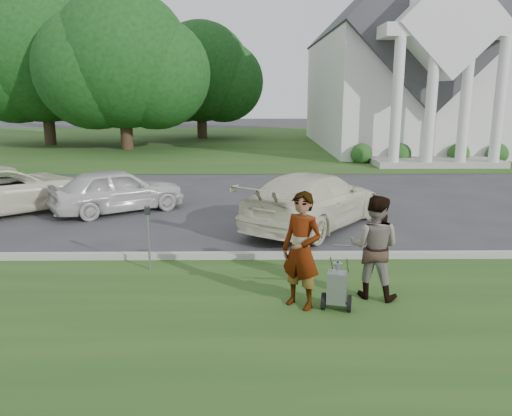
{
  "coord_description": "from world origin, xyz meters",
  "views": [
    {
      "loc": [
        -0.22,
        -9.75,
        3.53
      ],
      "look_at": [
        -0.1,
        0.0,
        1.27
      ],
      "focal_mm": 35.0,
      "sensor_mm": 36.0,
      "label": 1
    }
  ],
  "objects_px": {
    "church": "(395,53)",
    "striping_cart": "(337,288)",
    "tree_far": "(43,59)",
    "person_right": "(374,248)",
    "tree_left": "(122,66)",
    "parking_meter_near": "(148,230)",
    "car_c": "(314,200)",
    "car_b": "(118,190)",
    "person_left": "(301,251)",
    "tree_back": "(201,76)",
    "car_a": "(7,189)"
  },
  "relations": [
    {
      "from": "tree_left",
      "to": "striping_cart",
      "type": "relative_size",
      "value": 10.32
    },
    {
      "from": "tree_far",
      "to": "striping_cart",
      "type": "bearing_deg",
      "value": -60.64
    },
    {
      "from": "person_left",
      "to": "person_right",
      "type": "height_order",
      "value": "person_left"
    },
    {
      "from": "car_a",
      "to": "tree_back",
      "type": "bearing_deg",
      "value": -50.14
    },
    {
      "from": "church",
      "to": "tree_back",
      "type": "distance_m",
      "value": 14.77
    },
    {
      "from": "person_left",
      "to": "car_c",
      "type": "bearing_deg",
      "value": 119.04
    },
    {
      "from": "person_right",
      "to": "car_b",
      "type": "height_order",
      "value": "person_right"
    },
    {
      "from": "parking_meter_near",
      "to": "car_c",
      "type": "height_order",
      "value": "car_c"
    },
    {
      "from": "striping_cart",
      "to": "parking_meter_near",
      "type": "bearing_deg",
      "value": 165.09
    },
    {
      "from": "person_right",
      "to": "parking_meter_near",
      "type": "relative_size",
      "value": 1.35
    },
    {
      "from": "tree_far",
      "to": "person_left",
      "type": "bearing_deg",
      "value": -61.47
    },
    {
      "from": "tree_far",
      "to": "person_right",
      "type": "height_order",
      "value": "tree_far"
    },
    {
      "from": "car_a",
      "to": "car_c",
      "type": "xyz_separation_m",
      "value": [
        8.98,
        -1.74,
        0.03
      ]
    },
    {
      "from": "church",
      "to": "person_right",
      "type": "bearing_deg",
      "value": -106.02
    },
    {
      "from": "striping_cart",
      "to": "parking_meter_near",
      "type": "height_order",
      "value": "parking_meter_near"
    },
    {
      "from": "church",
      "to": "person_right",
      "type": "relative_size",
      "value": 13.21
    },
    {
      "from": "tree_left",
      "to": "parking_meter_near",
      "type": "xyz_separation_m",
      "value": [
        5.75,
        -22.1,
        -4.26
      ]
    },
    {
      "from": "person_left",
      "to": "car_b",
      "type": "xyz_separation_m",
      "value": [
        -4.83,
        6.96,
        -0.31
      ]
    },
    {
      "from": "car_c",
      "to": "tree_left",
      "type": "bearing_deg",
      "value": -27.6
    },
    {
      "from": "church",
      "to": "person_right",
      "type": "xyz_separation_m",
      "value": [
        -7.08,
        -24.64,
        -5.03
      ]
    },
    {
      "from": "parking_meter_near",
      "to": "person_right",
      "type": "bearing_deg",
      "value": -18.72
    },
    {
      "from": "church",
      "to": "car_c",
      "type": "height_order",
      "value": "church"
    },
    {
      "from": "parking_meter_near",
      "to": "tree_back",
      "type": "bearing_deg",
      "value": 93.32
    },
    {
      "from": "striping_cart",
      "to": "person_left",
      "type": "bearing_deg",
      "value": -178.83
    },
    {
      "from": "tree_far",
      "to": "person_right",
      "type": "bearing_deg",
      "value": -59.0
    },
    {
      "from": "person_right",
      "to": "car_a",
      "type": "bearing_deg",
      "value": -10.99
    },
    {
      "from": "tree_far",
      "to": "car_c",
      "type": "relative_size",
      "value": 2.3
    },
    {
      "from": "tree_back",
      "to": "striping_cart",
      "type": "bearing_deg",
      "value": -80.76
    },
    {
      "from": "tree_left",
      "to": "tree_back",
      "type": "height_order",
      "value": "tree_left"
    },
    {
      "from": "church",
      "to": "car_a",
      "type": "relative_size",
      "value": 4.77
    },
    {
      "from": "church",
      "to": "car_b",
      "type": "distance_m",
      "value": 23.0
    },
    {
      "from": "parking_meter_near",
      "to": "person_left",
      "type": "bearing_deg",
      "value": -32.21
    },
    {
      "from": "tree_far",
      "to": "striping_cart",
      "type": "distance_m",
      "value": 31.49
    },
    {
      "from": "person_left",
      "to": "tree_back",
      "type": "bearing_deg",
      "value": 136.67
    },
    {
      "from": "tree_back",
      "to": "parking_meter_near",
      "type": "height_order",
      "value": "tree_back"
    },
    {
      "from": "car_c",
      "to": "church",
      "type": "bearing_deg",
      "value": -75.16
    },
    {
      "from": "tree_back",
      "to": "striping_cart",
      "type": "distance_m",
      "value": 32.77
    },
    {
      "from": "tree_back",
      "to": "car_b",
      "type": "relative_size",
      "value": 2.46
    },
    {
      "from": "striping_cart",
      "to": "car_c",
      "type": "height_order",
      "value": "car_c"
    },
    {
      "from": "tree_left",
      "to": "striping_cart",
      "type": "distance_m",
      "value": 26.19
    },
    {
      "from": "person_left",
      "to": "car_b",
      "type": "height_order",
      "value": "person_left"
    },
    {
      "from": "tree_back",
      "to": "car_a",
      "type": "height_order",
      "value": "tree_back"
    },
    {
      "from": "person_right",
      "to": "car_a",
      "type": "xyz_separation_m",
      "value": [
        -9.43,
        6.51,
        -0.21
      ]
    },
    {
      "from": "tree_back",
      "to": "car_a",
      "type": "xyz_separation_m",
      "value": [
        -3.5,
        -25.01,
        -4.02
      ]
    },
    {
      "from": "church",
      "to": "striping_cart",
      "type": "xyz_separation_m",
      "value": [
        -7.79,
        -25.18,
        -5.55
      ]
    },
    {
      "from": "church",
      "to": "striping_cart",
      "type": "height_order",
      "value": "church"
    },
    {
      "from": "church",
      "to": "car_c",
      "type": "xyz_separation_m",
      "value": [
        -7.52,
        -19.88,
        -5.21
      ]
    },
    {
      "from": "parking_meter_near",
      "to": "car_b",
      "type": "height_order",
      "value": "parking_meter_near"
    },
    {
      "from": "car_c",
      "to": "person_right",
      "type": "bearing_deg",
      "value": 130.93
    },
    {
      "from": "person_right",
      "to": "car_a",
      "type": "distance_m",
      "value": 11.46
    }
  ]
}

